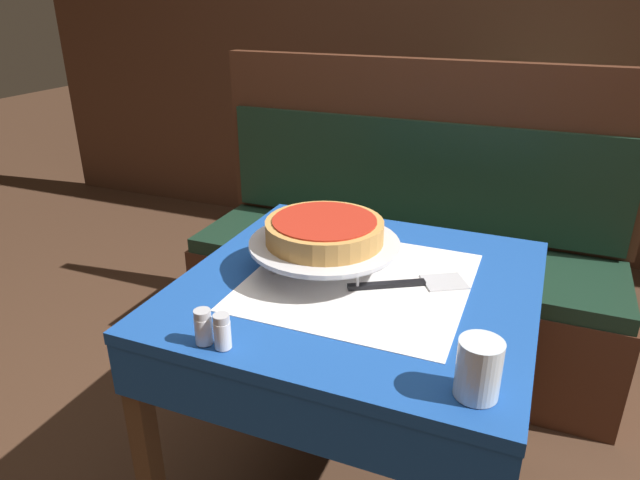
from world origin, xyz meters
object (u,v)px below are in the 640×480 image
at_px(dining_table_front, 358,315).
at_px(deep_dish_pizza, 324,230).
at_px(dining_table_rear, 531,167).
at_px(pepper_shaker, 222,331).
at_px(condiment_caddy, 535,136).
at_px(pizza_pan_stand, 324,245).
at_px(water_glass_near, 479,369).
at_px(booth_bench, 401,277).
at_px(salt_shaker, 203,327).
at_px(pizza_server, 412,283).

bearing_deg(dining_table_front, deep_dish_pizza, 170.28).
height_order(dining_table_rear, pepper_shaker, pepper_shaker).
relative_size(deep_dish_pizza, condiment_caddy, 2.06).
height_order(pizza_pan_stand, deep_dish_pizza, deep_dish_pizza).
bearing_deg(water_glass_near, booth_bench, 109.86).
height_order(dining_table_rear, water_glass_near, water_glass_near).
height_order(dining_table_rear, condiment_caddy, condiment_caddy).
bearing_deg(condiment_caddy, deep_dish_pizza, -104.56).
xyz_separation_m(salt_shaker, pepper_shaker, (0.05, 0.00, -0.00)).
relative_size(pizza_pan_stand, salt_shaker, 5.04).
height_order(pizza_pan_stand, pizza_server, pizza_pan_stand).
relative_size(booth_bench, salt_shaker, 22.11).
xyz_separation_m(pizza_server, salt_shaker, (-0.34, -0.41, 0.03)).
bearing_deg(pizza_server, booth_bench, 105.11).
relative_size(dining_table_rear, deep_dish_pizza, 2.49).
height_order(booth_bench, pizza_pan_stand, booth_bench).
relative_size(pepper_shaker, condiment_caddy, 0.52).
bearing_deg(salt_shaker, condiment_caddy, 75.34).
height_order(pizza_pan_stand, salt_shaker, pizza_pan_stand).
bearing_deg(salt_shaker, deep_dish_pizza, 74.93).
bearing_deg(pizza_server, dining_table_rear, 82.98).
distance_m(deep_dish_pizza, condiment_caddy, 1.71).
height_order(dining_table_front, pizza_server, pizza_server).
distance_m(water_glass_near, salt_shaker, 0.55).
bearing_deg(pepper_shaker, condiment_caddy, 76.52).
bearing_deg(dining_table_rear, water_glass_near, -89.74).
distance_m(dining_table_front, water_glass_near, 0.51).
distance_m(dining_table_front, pizza_server, 0.17).
xyz_separation_m(dining_table_front, condiment_caddy, (0.33, 1.67, 0.13)).
distance_m(deep_dish_pizza, pepper_shaker, 0.42).
relative_size(dining_table_front, dining_table_rear, 1.16).
bearing_deg(salt_shaker, booth_bench, 84.52).
xyz_separation_m(pizza_pan_stand, pizza_server, (0.23, 0.01, -0.07)).
height_order(pizza_server, salt_shaker, salt_shaker).
distance_m(dining_table_rear, pizza_pan_stand, 1.70).
relative_size(deep_dish_pizza, pepper_shaker, 3.94).
xyz_separation_m(dining_table_front, water_glass_near, (0.34, -0.34, 0.16)).
distance_m(booth_bench, water_glass_near, 1.35).
bearing_deg(dining_table_front, salt_shaker, -118.62).
relative_size(pizza_pan_stand, water_glass_near, 3.43).
distance_m(pizza_pan_stand, salt_shaker, 0.42).
bearing_deg(deep_dish_pizza, dining_table_front, -9.72).
relative_size(salt_shaker, condiment_caddy, 0.53).
bearing_deg(water_glass_near, dining_table_rear, 90.26).
distance_m(dining_table_rear, salt_shaker, 2.11).
height_order(dining_table_front, booth_bench, booth_bench).
distance_m(booth_bench, pizza_server, 0.95).
distance_m(booth_bench, pizza_pan_stand, 0.97).
height_order(dining_table_rear, pizza_server, pizza_server).
relative_size(dining_table_rear, salt_shaker, 9.76).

